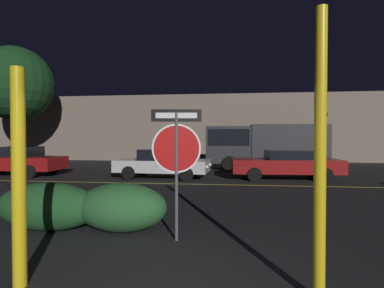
% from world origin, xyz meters
% --- Properties ---
extents(road_center_stripe, '(43.04, 0.12, 0.01)m').
position_xyz_m(road_center_stripe, '(0.00, 8.52, 0.00)').
color(road_center_stripe, gold).
rests_on(road_center_stripe, ground_plane).
extents(stop_sign, '(0.90, 0.15, 2.37)m').
position_xyz_m(stop_sign, '(-0.07, 1.98, 1.66)').
color(stop_sign, '#4C4C51').
rests_on(stop_sign, ground_plane).
extents(yellow_pole_left, '(0.17, 0.17, 2.73)m').
position_xyz_m(yellow_pole_left, '(-1.73, 0.12, 1.36)').
color(yellow_pole_left, yellow).
rests_on(yellow_pole_left, ground_plane).
extents(yellow_pole_right, '(0.13, 0.13, 3.31)m').
position_xyz_m(yellow_pole_right, '(1.87, 0.19, 1.66)').
color(yellow_pole_right, yellow).
rests_on(yellow_pole_right, ground_plane).
extents(hedge_bush_1, '(2.14, 0.93, 0.96)m').
position_xyz_m(hedge_bush_1, '(-2.74, 2.29, 0.48)').
color(hedge_bush_1, '#1E4C23').
rests_on(hedge_bush_1, ground_plane).
extents(hedge_bush_2, '(1.82, 1.14, 0.96)m').
position_xyz_m(hedge_bush_2, '(-1.24, 2.40, 0.48)').
color(hedge_bush_2, '#285B2D').
rests_on(hedge_bush_2, ground_plane).
extents(passing_car_1, '(4.73, 1.98, 1.42)m').
position_xyz_m(passing_car_1, '(-9.54, 10.32, 0.71)').
color(passing_car_1, maroon).
rests_on(passing_car_1, ground_plane).
extents(passing_car_2, '(4.40, 2.12, 1.33)m').
position_xyz_m(passing_car_2, '(-2.15, 10.20, 0.67)').
color(passing_car_2, silver).
rests_on(passing_car_2, ground_plane).
extents(passing_car_3, '(4.88, 2.10, 1.30)m').
position_xyz_m(passing_car_3, '(3.43, 10.48, 0.67)').
color(passing_car_3, maroon).
rests_on(passing_car_3, ground_plane).
extents(delivery_truck, '(6.74, 2.33, 2.60)m').
position_xyz_m(delivery_truck, '(2.82, 14.41, 1.51)').
color(delivery_truck, '#2D2D33').
rests_on(delivery_truck, ground_plane).
extents(tree_0, '(5.03, 5.03, 8.06)m').
position_xyz_m(tree_0, '(-13.60, 15.67, 5.54)').
color(tree_0, '#422D1E').
rests_on(tree_0, ground_plane).
extents(building_backdrop, '(33.41, 3.50, 5.26)m').
position_xyz_m(building_backdrop, '(-2.66, 21.78, 2.63)').
color(building_backdrop, '#7A6B5B').
rests_on(building_backdrop, ground_plane).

